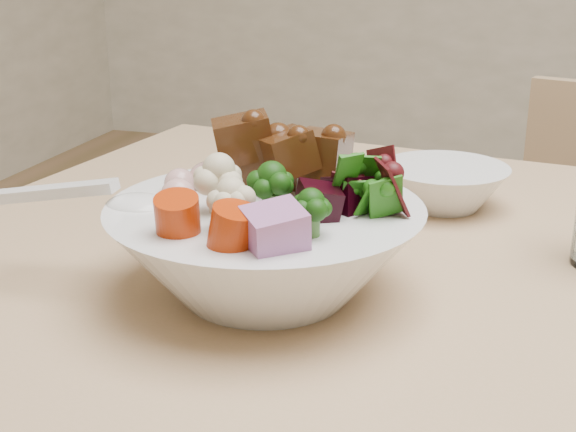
# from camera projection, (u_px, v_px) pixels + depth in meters

# --- Properties ---
(food_bowl) EXTENTS (0.25, 0.25, 0.14)m
(food_bowl) POSITION_uv_depth(u_px,v_px,m) (268.00, 243.00, 0.64)
(food_bowl) COLOR silver
(food_bowl) RESTS_ON dining_table
(soup_spoon) EXTENTS (0.16, 0.05, 0.03)m
(soup_spoon) POSITION_uv_depth(u_px,v_px,m) (117.00, 203.00, 0.64)
(soup_spoon) COLOR silver
(soup_spoon) RESTS_ON food_bowl
(side_bowl) EXTENTS (0.14, 0.14, 0.05)m
(side_bowl) POSITION_uv_depth(u_px,v_px,m) (444.00, 187.00, 0.85)
(side_bowl) COLOR silver
(side_bowl) RESTS_ON dining_table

